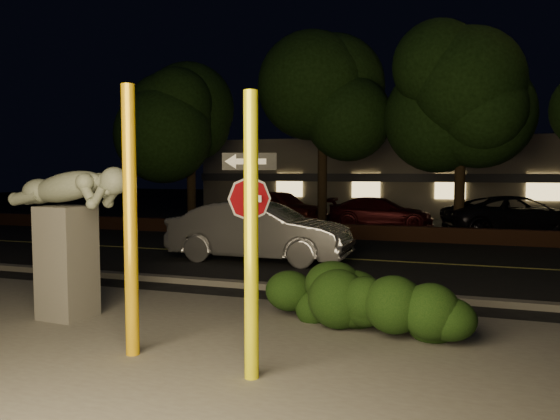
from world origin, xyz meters
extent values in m
plane|color=black|center=(0.00, 10.00, 0.00)|extent=(90.00, 90.00, 0.00)
cube|color=#4C4944|center=(0.00, -1.00, 0.01)|extent=(14.00, 6.00, 0.02)
cube|color=black|center=(0.00, 7.00, 0.01)|extent=(80.00, 8.00, 0.01)
cube|color=#B2AE47|center=(0.00, 7.00, 0.02)|extent=(80.00, 0.12, 0.00)
cube|color=#4C4944|center=(0.00, 2.90, 0.06)|extent=(80.00, 0.25, 0.12)
cube|color=#482617|center=(0.00, 11.30, 0.25)|extent=(40.00, 0.35, 0.50)
cube|color=black|center=(0.00, 17.00, 0.01)|extent=(40.00, 12.00, 0.01)
cube|color=#6B6555|center=(0.00, 25.00, 2.00)|extent=(22.00, 10.00, 4.00)
cube|color=#333338|center=(0.00, 19.90, 2.00)|extent=(22.00, 0.20, 0.40)
cube|color=#FFD87F|center=(-6.00, 19.95, 1.60)|extent=(1.40, 0.08, 1.20)
cube|color=#FFD87F|center=(-2.00, 19.95, 1.60)|extent=(1.40, 0.08, 1.20)
cube|color=#FFD87F|center=(2.00, 19.95, 1.60)|extent=(1.40, 0.08, 1.20)
cube|color=#FFD87F|center=(6.00, 19.95, 1.60)|extent=(1.40, 0.08, 1.20)
cylinder|color=black|center=(-8.00, 13.00, 1.88)|extent=(0.36, 0.36, 3.75)
ellipsoid|color=black|center=(-8.00, 13.00, 5.36)|extent=(4.60, 4.60, 4.14)
cylinder|color=black|center=(-2.50, 13.20, 2.12)|extent=(0.36, 0.36, 4.25)
ellipsoid|color=black|center=(-2.50, 13.20, 6.07)|extent=(5.20, 5.20, 4.68)
cylinder|color=black|center=(2.50, 12.80, 2.00)|extent=(0.36, 0.36, 4.00)
ellipsoid|color=black|center=(2.50, 12.80, 5.68)|extent=(4.80, 4.80, 4.32)
cylinder|color=#EAAD0E|center=(-1.22, -1.30, 1.69)|extent=(0.17, 0.17, 3.39)
cylinder|color=#FFF70F|center=(0.49, -1.54, 1.60)|extent=(0.16, 0.16, 3.20)
cylinder|color=black|center=(-0.65, 1.21, 1.31)|extent=(0.06, 0.06, 2.62)
cube|color=white|center=(-0.65, 1.21, 1.87)|extent=(0.38, 0.15, 0.11)
cube|color=black|center=(-0.65, 1.21, 2.48)|extent=(0.85, 0.30, 0.28)
cube|color=white|center=(-0.65, 1.21, 2.48)|extent=(0.54, 0.20, 0.11)
cube|color=#4C4944|center=(-3.19, -0.13, 0.89)|extent=(0.75, 0.75, 1.78)
sphere|color=gray|center=(-2.22, -0.21, 2.18)|extent=(0.42, 0.42, 0.42)
ellipsoid|color=black|center=(0.62, 1.09, 0.44)|extent=(1.85, 1.39, 0.87)
ellipsoid|color=black|center=(1.37, 0.70, 0.57)|extent=(1.90, 1.28, 1.14)
ellipsoid|color=black|center=(2.37, 0.33, 0.46)|extent=(1.50, 1.19, 0.91)
imported|color=#A4A4A9|center=(-2.32, 6.02, 0.78)|extent=(4.71, 1.65, 1.55)
imported|color=maroon|center=(-4.98, 15.19, 0.77)|extent=(4.85, 3.05, 1.54)
imported|color=#3F0A0E|center=(-0.61, 15.39, 0.62)|extent=(4.42, 2.11, 1.24)
imported|color=black|center=(4.52, 13.85, 0.72)|extent=(5.71, 4.02, 1.45)
camera|label=1|loc=(2.71, -7.06, 2.33)|focal=35.00mm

